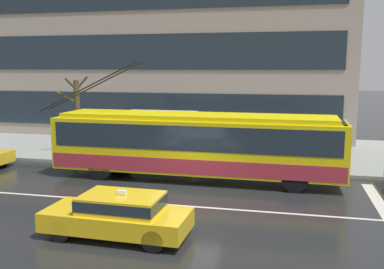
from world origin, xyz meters
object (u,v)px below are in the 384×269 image
pedestrian_waiting_by_pole (220,141)px  pedestrian_approaching_curb (127,127)px  trolleybus (196,144)px  street_tree_bare (77,113)px  bus_shelter (161,122)px  pedestrian_at_shelter (188,143)px  taxi_oncoming_near (119,213)px  pedestrian_walking_past (190,127)px

pedestrian_waiting_by_pole → pedestrian_approaching_curb: bearing=-174.0°
trolleybus → street_tree_bare: (-7.55, 3.69, 0.77)m
bus_shelter → pedestrian_waiting_by_pole: bus_shelter is taller
trolleybus → street_tree_bare: trolleybus is taller
bus_shelter → pedestrian_at_shelter: bearing=-27.5°
bus_shelter → street_tree_bare: bearing=178.3°
trolleybus → street_tree_bare: size_ratio=3.20×
pedestrian_at_shelter → street_tree_bare: bearing=171.3°
taxi_oncoming_near → pedestrian_walking_past: pedestrian_walking_past is taller
trolleybus → taxi_oncoming_near: trolleybus is taller
trolleybus → pedestrian_approaching_curb: 5.23m
bus_shelter → pedestrian_approaching_curb: 1.77m
pedestrian_at_shelter → street_tree_bare: street_tree_bare is taller
trolleybus → pedestrian_walking_past: 3.95m
pedestrian_at_shelter → pedestrian_approaching_curb: size_ratio=0.82×
pedestrian_approaching_curb → pedestrian_waiting_by_pole: 4.88m
pedestrian_at_shelter → pedestrian_walking_past: bearing=96.2°
taxi_oncoming_near → pedestrian_at_shelter: (-0.22, 9.54, 0.40)m
pedestrian_at_shelter → pedestrian_walking_past: size_ratio=0.81×
bus_shelter → pedestrian_at_shelter: bus_shelter is taller
bus_shelter → street_tree_bare: (-4.90, 0.15, 0.37)m
pedestrian_walking_past → pedestrian_waiting_by_pole: bearing=-10.6°
pedestrian_waiting_by_pole → street_tree_bare: street_tree_bare is taller
taxi_oncoming_near → pedestrian_approaching_curb: (-3.51, 9.80, 1.09)m
taxi_oncoming_near → pedestrian_waiting_by_pole: (1.30, 10.31, 0.45)m
taxi_oncoming_near → pedestrian_at_shelter: pedestrian_at_shelter is taller
pedestrian_approaching_curb → pedestrian_walking_past: (3.17, 0.82, -0.01)m
street_tree_bare → pedestrian_approaching_curb: bearing=-12.7°
trolleybus → bus_shelter: 4.44m
pedestrian_walking_past → street_tree_bare: size_ratio=0.48×
trolleybus → pedestrian_approaching_curb: trolleybus is taller
taxi_oncoming_near → bus_shelter: bearing=100.1°
pedestrian_at_shelter → pedestrian_waiting_by_pole: 1.71m
bus_shelter → taxi_oncoming_near: bearing=-79.9°
pedestrian_waiting_by_pole → pedestrian_walking_past: bearing=169.4°
trolleybus → street_tree_bare: 8.44m
pedestrian_waiting_by_pole → street_tree_bare: 8.15m
taxi_oncoming_near → bus_shelter: bus_shelter is taller
bus_shelter → pedestrian_waiting_by_pole: 3.27m
pedestrian_approaching_curb → pedestrian_walking_past: 3.27m
pedestrian_at_shelter → pedestrian_walking_past: (-0.12, 1.08, 0.68)m
pedestrian_waiting_by_pole → taxi_oncoming_near: bearing=-97.2°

